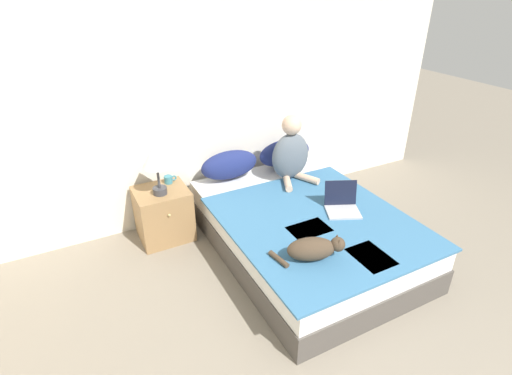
{
  "coord_description": "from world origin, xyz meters",
  "views": [
    {
      "loc": [
        -1.42,
        -0.1,
        2.36
      ],
      "look_at": [
        -0.07,
        2.46,
        0.8
      ],
      "focal_mm": 28.0,
      "sensor_mm": 36.0,
      "label": 1
    }
  ],
  "objects_px": {
    "pillow_far": "(285,153)",
    "nightstand": "(164,214)",
    "person_sitting": "(291,153)",
    "table_lamp": "(156,158)",
    "pillow_near": "(229,165)",
    "cat_tabby": "(314,249)",
    "bed": "(304,231)",
    "coffee_mug": "(169,179)",
    "laptop_open": "(342,205)"
  },
  "relations": [
    {
      "from": "person_sitting",
      "to": "coffee_mug",
      "type": "distance_m",
      "value": 1.26
    },
    {
      "from": "pillow_near",
      "to": "person_sitting",
      "type": "distance_m",
      "value": 0.65
    },
    {
      "from": "pillow_near",
      "to": "cat_tabby",
      "type": "distance_m",
      "value": 1.53
    },
    {
      "from": "cat_tabby",
      "to": "table_lamp",
      "type": "relative_size",
      "value": 1.02
    },
    {
      "from": "coffee_mug",
      "to": "cat_tabby",
      "type": "bearing_deg",
      "value": -67.84
    },
    {
      "from": "person_sitting",
      "to": "nightstand",
      "type": "distance_m",
      "value": 1.42
    },
    {
      "from": "cat_tabby",
      "to": "laptop_open",
      "type": "relative_size",
      "value": 1.32
    },
    {
      "from": "person_sitting",
      "to": "nightstand",
      "type": "height_order",
      "value": "person_sitting"
    },
    {
      "from": "bed",
      "to": "person_sitting",
      "type": "xyz_separation_m",
      "value": [
        0.22,
        0.62,
        0.51
      ]
    },
    {
      "from": "bed",
      "to": "pillow_near",
      "type": "distance_m",
      "value": 1.05
    },
    {
      "from": "pillow_near",
      "to": "nightstand",
      "type": "bearing_deg",
      "value": -174.23
    },
    {
      "from": "bed",
      "to": "cat_tabby",
      "type": "xyz_separation_m",
      "value": [
        -0.34,
        -0.61,
        0.32
      ]
    },
    {
      "from": "pillow_far",
      "to": "table_lamp",
      "type": "distance_m",
      "value": 1.49
    },
    {
      "from": "pillow_far",
      "to": "nightstand",
      "type": "distance_m",
      "value": 1.47
    },
    {
      "from": "laptop_open",
      "to": "nightstand",
      "type": "xyz_separation_m",
      "value": [
        -1.39,
        0.99,
        -0.24
      ]
    },
    {
      "from": "person_sitting",
      "to": "pillow_far",
      "type": "bearing_deg",
      "value": 69.08
    },
    {
      "from": "pillow_near",
      "to": "laptop_open",
      "type": "height_order",
      "value": "pillow_near"
    },
    {
      "from": "nightstand",
      "to": "coffee_mug",
      "type": "height_order",
      "value": "coffee_mug"
    },
    {
      "from": "pillow_far",
      "to": "laptop_open",
      "type": "relative_size",
      "value": 1.61
    },
    {
      "from": "pillow_near",
      "to": "person_sitting",
      "type": "relative_size",
      "value": 0.91
    },
    {
      "from": "cat_tabby",
      "to": "laptop_open",
      "type": "bearing_deg",
      "value": 56.45
    },
    {
      "from": "person_sitting",
      "to": "coffee_mug",
      "type": "xyz_separation_m",
      "value": [
        -1.2,
        0.34,
        -0.17
      ]
    },
    {
      "from": "person_sitting",
      "to": "table_lamp",
      "type": "relative_size",
      "value": 1.36
    },
    {
      "from": "pillow_near",
      "to": "person_sitting",
      "type": "bearing_deg",
      "value": -28.15
    },
    {
      "from": "table_lamp",
      "to": "nightstand",
      "type": "bearing_deg",
      "value": 72.99
    },
    {
      "from": "bed",
      "to": "laptop_open",
      "type": "height_order",
      "value": "laptop_open"
    },
    {
      "from": "pillow_far",
      "to": "nightstand",
      "type": "bearing_deg",
      "value": -176.93
    },
    {
      "from": "person_sitting",
      "to": "cat_tabby",
      "type": "relative_size",
      "value": 1.34
    },
    {
      "from": "bed",
      "to": "nightstand",
      "type": "height_order",
      "value": "nightstand"
    },
    {
      "from": "laptop_open",
      "to": "nightstand",
      "type": "relative_size",
      "value": 0.73
    },
    {
      "from": "bed",
      "to": "person_sitting",
      "type": "relative_size",
      "value": 3.13
    },
    {
      "from": "nightstand",
      "to": "table_lamp",
      "type": "height_order",
      "value": "table_lamp"
    },
    {
      "from": "pillow_far",
      "to": "nightstand",
      "type": "xyz_separation_m",
      "value": [
        -1.43,
        -0.08,
        -0.34
      ]
    },
    {
      "from": "bed",
      "to": "pillow_far",
      "type": "bearing_deg",
      "value": 69.93
    },
    {
      "from": "pillow_far",
      "to": "person_sitting",
      "type": "relative_size",
      "value": 0.91
    },
    {
      "from": "nightstand",
      "to": "table_lamp",
      "type": "xyz_separation_m",
      "value": [
        -0.02,
        -0.06,
        0.63
      ]
    },
    {
      "from": "pillow_near",
      "to": "nightstand",
      "type": "relative_size",
      "value": 1.17
    },
    {
      "from": "pillow_near",
      "to": "cat_tabby",
      "type": "bearing_deg",
      "value": -90.12
    },
    {
      "from": "pillow_far",
      "to": "cat_tabby",
      "type": "bearing_deg",
      "value": -113.83
    },
    {
      "from": "pillow_near",
      "to": "table_lamp",
      "type": "height_order",
      "value": "table_lamp"
    },
    {
      "from": "bed",
      "to": "person_sitting",
      "type": "height_order",
      "value": "person_sitting"
    },
    {
      "from": "table_lamp",
      "to": "pillow_near",
      "type": "bearing_deg",
      "value": 10.11
    },
    {
      "from": "person_sitting",
      "to": "coffee_mug",
      "type": "height_order",
      "value": "person_sitting"
    },
    {
      "from": "cat_tabby",
      "to": "pillow_near",
      "type": "bearing_deg",
      "value": 110.56
    },
    {
      "from": "cat_tabby",
      "to": "nightstand",
      "type": "distance_m",
      "value": 1.66
    },
    {
      "from": "person_sitting",
      "to": "cat_tabby",
      "type": "height_order",
      "value": "person_sitting"
    },
    {
      "from": "pillow_far",
      "to": "table_lamp",
      "type": "height_order",
      "value": "table_lamp"
    },
    {
      "from": "pillow_near",
      "to": "pillow_far",
      "type": "height_order",
      "value": "same"
    },
    {
      "from": "cat_tabby",
      "to": "nightstand",
      "type": "xyz_separation_m",
      "value": [
        -0.76,
        1.45,
        -0.28
      ]
    },
    {
      "from": "table_lamp",
      "to": "person_sitting",
      "type": "bearing_deg",
      "value": -6.81
    }
  ]
}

